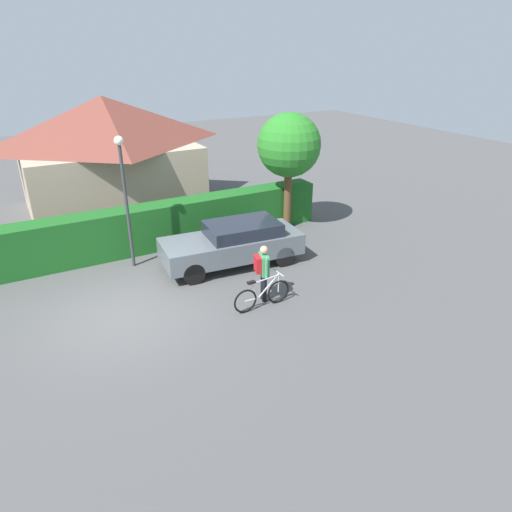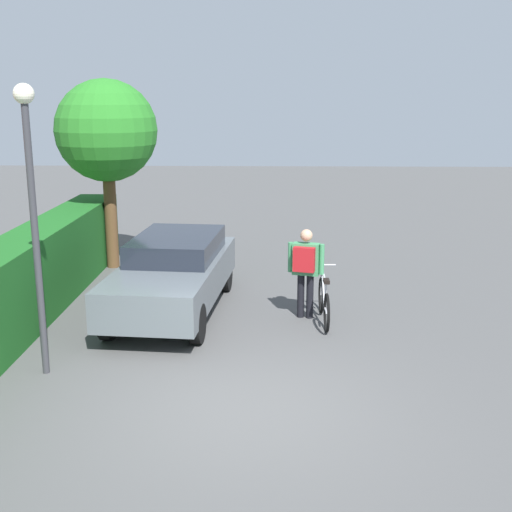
% 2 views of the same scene
% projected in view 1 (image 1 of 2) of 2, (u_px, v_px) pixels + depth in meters
% --- Properties ---
extents(ground_plane, '(60.00, 60.00, 0.00)m').
position_uv_depth(ground_plane, '(123.00, 318.00, 12.07)').
color(ground_plane, '#4B4B4B').
extents(hedge_row, '(16.98, 0.90, 1.55)m').
position_uv_depth(hedge_row, '(89.00, 239.00, 14.94)').
color(hedge_row, '#1B5B1E').
rests_on(hedge_row, ground).
extents(house_distant, '(7.09, 5.49, 4.63)m').
position_uv_depth(house_distant, '(108.00, 153.00, 19.23)').
color(house_distant, tan).
rests_on(house_distant, ground).
extents(parked_car_near, '(4.54, 2.06, 1.40)m').
position_uv_depth(parked_car_near, '(234.00, 243.00, 14.68)').
color(parked_car_near, slate).
rests_on(parked_car_near, ground).
extents(bicycle, '(1.71, 0.50, 0.94)m').
position_uv_depth(bicycle, '(262.00, 295.00, 12.41)').
color(bicycle, black).
rests_on(bicycle, ground).
extents(person_rider, '(0.44, 0.65, 1.65)m').
position_uv_depth(person_rider, '(263.00, 268.00, 12.50)').
color(person_rider, black).
rests_on(person_rider, ground).
extents(street_lamp, '(0.28, 0.28, 4.13)m').
position_uv_depth(street_lamp, '(124.00, 185.00, 13.78)').
color(street_lamp, '#38383D').
rests_on(street_lamp, ground).
extents(tree_kerbside, '(2.31, 2.31, 4.34)m').
position_uv_depth(tree_kerbside, '(289.00, 146.00, 16.63)').
color(tree_kerbside, brown).
rests_on(tree_kerbside, ground).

